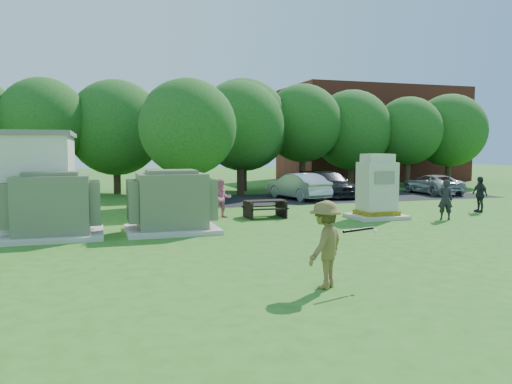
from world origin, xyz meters
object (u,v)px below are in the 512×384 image
object	(u,v)px
person_by_generator	(445,200)
person_walking_right	(480,194)
picnic_table	(265,207)
person_at_picnic	(222,198)
transformer_left	(52,207)
car_dark	(328,184)
generator_cabinet	(377,190)
transformer_right	(172,203)
car_silver_b	(432,184)
batter	(325,245)
car_silver_a	(298,186)
car_white	(199,187)

from	to	relation	value
person_by_generator	person_walking_right	distance (m)	3.30
picnic_table	person_at_picnic	xyz separation A→B (m)	(-1.66, 0.46, 0.35)
person_walking_right	transformer_left	bearing A→B (deg)	-81.29
picnic_table	car_dark	bearing A→B (deg)	48.93
person_by_generator	picnic_table	bearing A→B (deg)	3.09
transformer_left	generator_cabinet	bearing A→B (deg)	3.71
transformer_left	transformer_right	xyz separation A→B (m)	(3.70, 0.00, 0.00)
transformer_left	person_walking_right	size ratio (longest dim) A/B	1.92
generator_cabinet	car_silver_b	size ratio (longest dim) A/B	0.60
picnic_table	person_at_picnic	distance (m)	1.76
generator_cabinet	batter	distance (m)	10.59
transformer_right	car_silver_a	xyz separation A→B (m)	(8.13, 8.67, -0.25)
picnic_table	car_white	bearing A→B (deg)	100.52
car_silver_b	car_white	bearing A→B (deg)	2.39
car_dark	transformer_left	bearing A→B (deg)	-146.11
person_at_picnic	person_walking_right	size ratio (longest dim) A/B	1.01
car_white	car_silver_b	xyz separation A→B (m)	(14.42, -0.15, -0.14)
picnic_table	person_walking_right	size ratio (longest dim) A/B	1.05
generator_cabinet	car_dark	bearing A→B (deg)	76.47
transformer_left	car_dark	bearing A→B (deg)	34.11
person_at_picnic	car_dark	world-z (taller)	person_at_picnic
transformer_right	car_silver_b	size ratio (longest dim) A/B	0.70
transformer_left	car_silver_b	bearing A→B (deg)	23.60
car_white	picnic_table	bearing A→B (deg)	-80.66
person_walking_right	car_white	world-z (taller)	person_walking_right
transformer_left	car_silver_b	size ratio (longest dim) A/B	0.70
transformer_left	generator_cabinet	xyz separation A→B (m)	(11.96, 0.78, 0.15)
person_at_picnic	car_silver_a	xyz separation A→B (m)	(5.73, 5.93, -0.07)
picnic_table	person_walking_right	world-z (taller)	person_walking_right
car_dark	person_at_picnic	bearing A→B (deg)	-139.82
person_walking_right	transformer_right	bearing A→B (deg)	-80.33
generator_cabinet	car_silver_a	size ratio (longest dim) A/B	0.59
transformer_right	car_silver_b	bearing A→B (deg)	27.97
car_white	car_dark	bearing A→B (deg)	0.75
transformer_left	batter	distance (m)	9.57
picnic_table	car_white	xyz separation A→B (m)	(-1.30, 6.98, 0.29)
person_walking_right	car_white	size ratio (longest dim) A/B	0.36
person_at_picnic	car_dark	xyz separation A→B (m)	(7.97, 6.78, -0.07)
batter	person_at_picnic	xyz separation A→B (m)	(0.45, 10.46, -0.09)
picnic_table	batter	size ratio (longest dim) A/B	0.94
person_walking_right	car_white	bearing A→B (deg)	-122.09
car_silver_a	car_dark	size ratio (longest dim) A/B	0.88
generator_cabinet	car_dark	world-z (taller)	generator_cabinet
picnic_table	transformer_right	bearing A→B (deg)	-150.58
person_by_generator	transformer_right	bearing A→B (deg)	23.31
batter	transformer_right	bearing A→B (deg)	-115.40
batter	car_silver_a	size ratio (longest dim) A/B	0.40
picnic_table	person_by_generator	bearing A→B (deg)	-22.40
picnic_table	car_silver_b	distance (m)	14.79
batter	car_silver_b	world-z (taller)	batter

